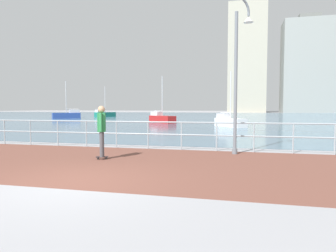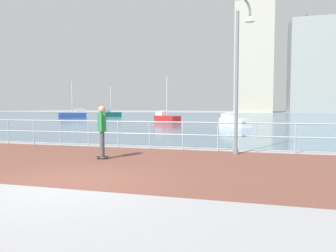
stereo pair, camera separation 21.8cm
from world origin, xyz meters
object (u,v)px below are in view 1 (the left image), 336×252
(sailboat_navy, at_px, (105,114))
(skateboarder, at_px, (102,127))
(sailboat_yellow, at_px, (67,115))
(sailboat_blue, at_px, (229,121))
(lamppost, at_px, (239,67))
(sailboat_white, at_px, (162,118))

(sailboat_navy, bearing_deg, skateboarder, -64.79)
(sailboat_yellow, bearing_deg, sailboat_blue, -30.33)
(skateboarder, xyz_separation_m, sailboat_blue, (3.50, 18.06, -0.59))
(lamppost, bearing_deg, sailboat_navy, 121.36)
(sailboat_blue, bearing_deg, lamppost, -86.94)
(lamppost, relative_size, sailboat_blue, 1.17)
(sailboat_blue, xyz_separation_m, sailboat_white, (-7.61, 5.37, 0.02))
(sailboat_yellow, distance_m, sailboat_white, 19.89)
(sailboat_yellow, bearing_deg, sailboat_navy, 75.87)
(sailboat_blue, height_order, sailboat_yellow, sailboat_yellow)
(sailboat_blue, xyz_separation_m, sailboat_navy, (-23.00, 23.34, 0.06))
(lamppost, bearing_deg, sailboat_yellow, 130.46)
(sailboat_navy, bearing_deg, sailboat_yellow, -104.13)
(skateboarder, height_order, sailboat_yellow, sailboat_yellow)
(sailboat_white, bearing_deg, sailboat_yellow, 151.96)
(lamppost, relative_size, sailboat_navy, 1.04)
(lamppost, height_order, skateboarder, lamppost)
(lamppost, relative_size, sailboat_white, 1.11)
(lamppost, relative_size, sailboat_yellow, 0.99)
(skateboarder, relative_size, sailboat_blue, 0.36)
(sailboat_white, xyz_separation_m, sailboat_navy, (-15.39, 17.97, 0.04))
(skateboarder, bearing_deg, sailboat_blue, 79.04)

